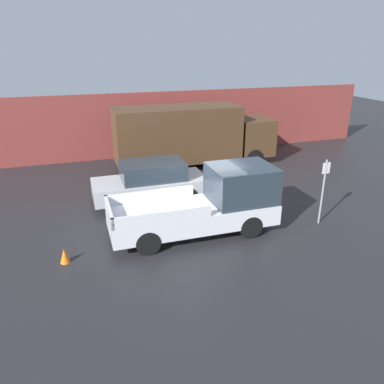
% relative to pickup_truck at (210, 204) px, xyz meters
% --- Properties ---
extents(ground_plane, '(60.00, 60.00, 0.00)m').
position_rel_pickup_truck_xyz_m(ground_plane, '(0.04, 0.97, -1.05)').
color(ground_plane, '#232326').
extents(building_wall, '(28.00, 0.15, 3.65)m').
position_rel_pickup_truck_xyz_m(building_wall, '(0.04, 10.16, 0.77)').
color(building_wall, brown).
rests_on(building_wall, ground).
extents(pickup_truck, '(5.72, 1.99, 2.29)m').
position_rel_pickup_truck_xyz_m(pickup_truck, '(0.00, 0.00, 0.00)').
color(pickup_truck, silver).
rests_on(pickup_truck, ground).
extents(car, '(4.67, 1.90, 1.70)m').
position_rel_pickup_truck_xyz_m(car, '(-1.37, 3.31, -0.20)').
color(car, '#B7BABF').
rests_on(car, ground).
extents(delivery_truck, '(8.48, 2.40, 3.22)m').
position_rel_pickup_truck_xyz_m(delivery_truck, '(1.64, 7.36, 0.68)').
color(delivery_truck, '#4C331E').
rests_on(delivery_truck, ground).
extents(parking_sign, '(0.30, 0.07, 2.44)m').
position_rel_pickup_truck_xyz_m(parking_sign, '(4.08, -0.67, 0.32)').
color(parking_sign, gray).
rests_on(parking_sign, ground).
extents(traffic_cone, '(0.30, 0.30, 0.46)m').
position_rel_pickup_truck_xyz_m(traffic_cone, '(-4.90, -0.58, -0.82)').
color(traffic_cone, orange).
rests_on(traffic_cone, ground).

